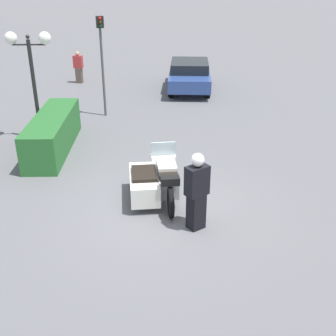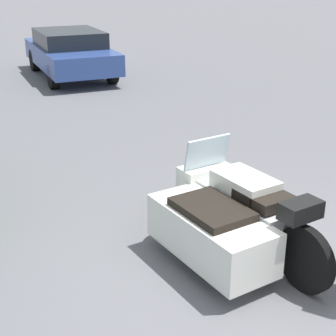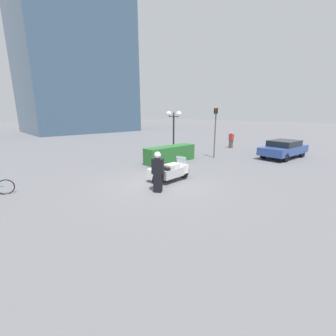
% 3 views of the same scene
% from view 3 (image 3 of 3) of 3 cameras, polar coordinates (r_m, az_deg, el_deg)
% --- Properties ---
extents(ground_plane, '(160.00, 160.00, 0.00)m').
position_cam_3_polar(ground_plane, '(10.68, -2.28, -4.34)').
color(ground_plane, slate).
extents(police_motorcycle, '(2.62, 1.23, 1.18)m').
position_cam_3_polar(police_motorcycle, '(11.22, 0.04, -0.86)').
color(police_motorcycle, black).
rests_on(police_motorcycle, ground).
extents(officer_rider, '(0.51, 0.56, 1.76)m').
position_cam_3_polar(officer_rider, '(9.53, -2.62, -0.79)').
color(officer_rider, black).
rests_on(officer_rider, ground).
extents(hedge_bush_curbside, '(3.93, 1.00, 1.10)m').
position_cam_3_polar(hedge_bush_curbside, '(15.52, 0.55, 3.56)').
color(hedge_bush_curbside, '#28662D').
rests_on(hedge_bush_curbside, ground).
extents(twin_lamp_post, '(0.39, 1.40, 3.44)m').
position_cam_3_polar(twin_lamp_post, '(16.41, 1.45, 11.97)').
color(twin_lamp_post, black).
rests_on(twin_lamp_post, ground).
extents(traffic_light_near, '(0.23, 0.29, 3.65)m').
position_cam_3_polar(traffic_light_near, '(17.02, 11.91, 10.40)').
color(traffic_light_near, '#4C4C4C').
rests_on(traffic_light_near, ground).
extents(parked_car_background, '(4.45, 2.13, 1.32)m').
position_cam_3_polar(parked_car_background, '(18.99, 27.30, 4.44)').
color(parked_car_background, '#2D478C').
rests_on(parked_car_background, ground).
extents(pedestrian_bystander, '(0.34, 0.47, 1.54)m').
position_cam_3_polar(pedestrian_bystander, '(22.60, 15.74, 6.89)').
color(pedestrian_bystander, brown).
rests_on(pedestrian_bystander, ground).
extents(office_building_main, '(17.07, 13.56, 36.16)m').
position_cam_3_polar(office_building_main, '(46.94, -23.35, 31.23)').
color(office_building_main, '#3D5670').
rests_on(office_building_main, ground).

